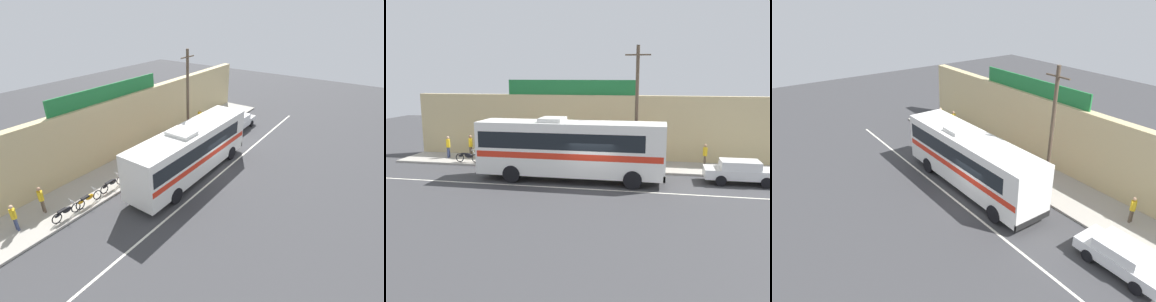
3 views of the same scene
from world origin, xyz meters
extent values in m
plane|color=#3A3A3D|center=(0.00, 0.00, 0.00)|extent=(70.00, 70.00, 0.00)
cube|color=#A8A399|center=(0.00, 5.20, 0.07)|extent=(30.00, 3.60, 0.14)
cube|color=tan|center=(0.00, 7.35, 2.40)|extent=(30.00, 0.70, 4.80)
cube|color=#1E7538|center=(-2.80, 7.35, 5.35)|extent=(9.72, 0.12, 1.10)
cube|color=silver|center=(0.00, -0.80, 0.00)|extent=(30.00, 0.14, 0.01)
cube|color=white|center=(-1.45, 0.89, 1.99)|extent=(11.08, 2.48, 3.10)
cube|color=black|center=(-1.89, 0.89, 2.54)|extent=(9.75, 2.50, 0.96)
cube|color=red|center=(-1.45, 0.89, 1.69)|extent=(10.86, 2.50, 0.36)
cube|color=black|center=(4.06, 0.89, 2.44)|extent=(0.04, 2.24, 1.40)
cube|color=black|center=(4.05, 0.89, 0.62)|extent=(0.12, 2.48, 0.36)
cube|color=silver|center=(-2.56, 0.89, 3.66)|extent=(1.40, 1.74, 0.24)
cylinder|color=black|center=(2.32, 2.05, 0.52)|extent=(1.04, 0.32, 1.04)
cylinder|color=black|center=(2.32, -0.26, 0.52)|extent=(1.04, 0.32, 1.04)
cylinder|color=black|center=(-4.78, 2.05, 0.52)|extent=(1.04, 0.32, 1.04)
cylinder|color=black|center=(-4.78, -0.26, 0.52)|extent=(1.04, 0.32, 1.04)
cube|color=silver|center=(8.46, 2.16, 0.61)|extent=(4.20, 1.73, 0.56)
cube|color=silver|center=(8.36, 2.16, 1.13)|extent=(2.19, 1.56, 0.48)
cube|color=black|center=(9.18, 2.16, 1.09)|extent=(0.21, 1.45, 0.34)
cylinder|color=black|center=(9.68, 2.98, 0.31)|extent=(0.62, 0.20, 0.62)
cylinder|color=black|center=(9.68, 1.35, 0.31)|extent=(0.62, 0.20, 0.62)
cylinder|color=black|center=(7.24, 2.98, 0.31)|extent=(0.62, 0.20, 0.62)
cylinder|color=black|center=(7.24, 1.35, 0.31)|extent=(0.62, 0.20, 0.62)
cylinder|color=brown|center=(2.22, 3.84, 4.12)|extent=(0.22, 0.22, 7.96)
cylinder|color=brown|center=(2.22, 3.84, 7.50)|extent=(1.60, 0.10, 0.10)
torus|color=black|center=(-7.45, 3.84, 0.45)|extent=(0.62, 0.06, 0.62)
torus|color=black|center=(-8.70, 3.84, 0.45)|extent=(0.62, 0.06, 0.62)
cylinder|color=silver|center=(-7.53, 3.84, 0.75)|extent=(0.34, 0.04, 0.65)
cylinder|color=silver|center=(-7.63, 3.84, 1.07)|extent=(0.03, 0.56, 0.03)
ellipsoid|color=orange|center=(-8.01, 3.84, 0.63)|extent=(0.56, 0.22, 0.34)
cube|color=black|center=(-8.30, 3.84, 0.75)|extent=(0.52, 0.20, 0.10)
ellipsoid|color=orange|center=(-8.64, 3.84, 0.59)|extent=(0.36, 0.14, 0.16)
torus|color=black|center=(-5.45, 3.98, 0.45)|extent=(0.62, 0.06, 0.62)
torus|color=black|center=(-6.79, 3.98, 0.45)|extent=(0.62, 0.06, 0.62)
cylinder|color=silver|center=(-5.53, 3.98, 0.75)|extent=(0.34, 0.04, 0.65)
cylinder|color=silver|center=(-5.63, 3.98, 1.07)|extent=(0.03, 0.56, 0.03)
ellipsoid|color=black|center=(-6.05, 3.98, 0.63)|extent=(0.56, 0.22, 0.34)
cube|color=black|center=(-6.36, 3.98, 0.75)|extent=(0.52, 0.20, 0.10)
ellipsoid|color=black|center=(-6.73, 3.98, 0.59)|extent=(0.36, 0.14, 0.16)
torus|color=black|center=(-9.00, 3.85, 0.45)|extent=(0.62, 0.06, 0.62)
torus|color=black|center=(-10.21, 3.85, 0.45)|extent=(0.62, 0.06, 0.62)
cylinder|color=silver|center=(-9.08, 3.85, 0.75)|extent=(0.34, 0.04, 0.65)
cylinder|color=silver|center=(-9.18, 3.85, 1.07)|extent=(0.03, 0.56, 0.03)
ellipsoid|color=black|center=(-9.54, 3.85, 0.63)|extent=(0.56, 0.22, 0.34)
cube|color=black|center=(-9.82, 3.85, 0.75)|extent=(0.52, 0.20, 0.10)
ellipsoid|color=black|center=(-10.15, 3.85, 0.59)|extent=(0.36, 0.14, 0.16)
cylinder|color=navy|center=(-11.77, 5.21, 0.53)|extent=(0.13, 0.13, 0.79)
cylinder|color=navy|center=(-11.77, 5.03, 0.53)|extent=(0.13, 0.13, 0.79)
cylinder|color=gold|center=(-11.77, 5.12, 1.23)|extent=(0.30, 0.30, 0.59)
sphere|color=tan|center=(-11.77, 5.12, 1.66)|extent=(0.21, 0.21, 0.21)
cylinder|color=gold|center=(-11.77, 5.32, 1.26)|extent=(0.08, 0.08, 0.54)
cylinder|color=gold|center=(-11.77, 4.92, 1.26)|extent=(0.08, 0.08, 0.54)
cylinder|color=brown|center=(-10.09, 5.46, 0.56)|extent=(0.13, 0.13, 0.83)
cylinder|color=brown|center=(-10.09, 5.28, 0.56)|extent=(0.13, 0.13, 0.83)
cylinder|color=gold|center=(-10.09, 5.37, 1.29)|extent=(0.30, 0.30, 0.63)
sphere|color=#A37556|center=(-10.09, 5.37, 1.74)|extent=(0.23, 0.23, 0.23)
cylinder|color=gold|center=(-10.09, 5.57, 1.32)|extent=(0.08, 0.08, 0.58)
cylinder|color=gold|center=(-10.09, 5.17, 1.32)|extent=(0.08, 0.08, 0.58)
cylinder|color=brown|center=(6.76, 5.74, 0.52)|extent=(0.13, 0.13, 0.76)
cylinder|color=brown|center=(6.76, 5.56, 0.52)|extent=(0.13, 0.13, 0.76)
cylinder|color=gold|center=(6.76, 5.65, 1.19)|extent=(0.30, 0.30, 0.57)
sphere|color=tan|center=(6.76, 5.65, 1.61)|extent=(0.21, 0.21, 0.21)
cylinder|color=gold|center=(6.76, 5.85, 1.22)|extent=(0.08, 0.08, 0.53)
cylinder|color=gold|center=(6.76, 5.45, 1.22)|extent=(0.08, 0.08, 0.53)
camera|label=1|loc=(-16.39, -9.65, 11.10)|focal=27.44mm
camera|label=2|loc=(3.67, -22.43, 6.30)|focal=38.20mm
camera|label=3|loc=(14.64, -11.08, 12.00)|focal=33.63mm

